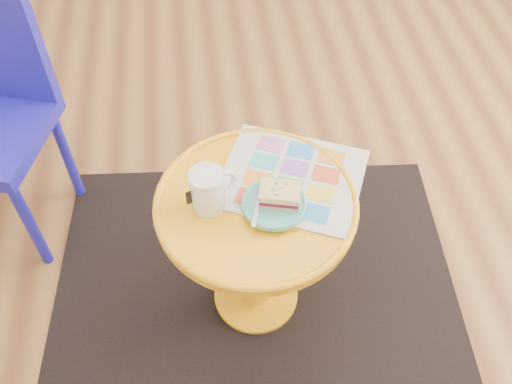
{
  "coord_description": "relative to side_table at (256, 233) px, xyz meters",
  "views": [
    {
      "loc": [
        -0.34,
        -1.12,
        1.65
      ],
      "look_at": [
        -0.23,
        -0.22,
        0.54
      ],
      "focal_mm": 40.0,
      "sensor_mm": 36.0,
      "label": 1
    }
  ],
  "objects": [
    {
      "name": "newspaper",
      "position": [
        0.1,
        0.07,
        0.14
      ],
      "size": [
        0.46,
        0.43,
        0.01
      ],
      "primitive_type": "cube",
      "rotation": [
        0.0,
        0.0,
        -0.42
      ],
      "color": "silver",
      "rests_on": "side_table"
    },
    {
      "name": "fork",
      "position": [
        0.0,
        -0.02,
        0.17
      ],
      "size": [
        0.06,
        0.14,
        0.0
      ],
      "rotation": [
        0.0,
        0.0,
        -0.29
      ],
      "color": "silver",
      "rests_on": "plate"
    },
    {
      "name": "side_table",
      "position": [
        0.0,
        0.0,
        0.0
      ],
      "size": [
        0.53,
        0.53,
        0.5
      ],
      "color": "#FDA715",
      "rests_on": "ground"
    },
    {
      "name": "room_walls",
      "position": [
        -0.77,
        1.21,
        -0.3
      ],
      "size": [
        4.0,
        4.0,
        4.0
      ],
      "color": "silver",
      "rests_on": "ground"
    },
    {
      "name": "plate",
      "position": [
        0.04,
        -0.03,
        0.16
      ],
      "size": [
        0.16,
        0.16,
        0.02
      ],
      "color": "#58BAB0",
      "rests_on": "newspaper"
    },
    {
      "name": "cake_slice",
      "position": [
        0.06,
        -0.02,
        0.19
      ],
      "size": [
        0.11,
        0.09,
        0.04
      ],
      "rotation": [
        0.0,
        0.0,
        -0.25
      ],
      "color": "#D3BC8C",
      "rests_on": "plate"
    },
    {
      "name": "rug",
      "position": [
        0.0,
        0.0,
        -0.35
      ],
      "size": [
        1.39,
        1.2,
        0.01
      ],
      "primitive_type": "cube",
      "rotation": [
        0.0,
        0.0,
        -0.08
      ],
      "color": "black",
      "rests_on": "ground"
    },
    {
      "name": "floor",
      "position": [
        0.23,
        0.22,
        -0.36
      ],
      "size": [
        4.0,
        4.0,
        0.0
      ],
      "primitive_type": "plane",
      "color": "brown",
      "rests_on": "ground"
    },
    {
      "name": "mug",
      "position": [
        -0.12,
        0.01,
        0.2
      ],
      "size": [
        0.12,
        0.09,
        0.11
      ],
      "rotation": [
        0.0,
        0.0,
        0.4
      ],
      "color": "white",
      "rests_on": "side_table"
    }
  ]
}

